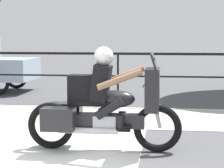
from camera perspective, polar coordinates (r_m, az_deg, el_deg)
The scene contains 5 objects.
ground_plane at distance 5.99m, azimuth -4.80°, elevation -10.29°, with size 120.00×120.00×0.00m, color #4C4C4F.
sidewalk_band at distance 9.25m, azimuth -0.39°, elevation -4.26°, with size 44.00×2.40×0.01m, color #B7B2A8.
crosswalk_band at distance 5.94m, azimuth -10.33°, elevation -10.49°, with size 2.76×6.00×0.01m, color silver.
fence_railing at distance 10.74m, azimuth 0.78°, elevation 2.66°, with size 36.00×0.05×1.29m.
motorcycle at distance 6.47m, azimuth -1.11°, elevation -2.71°, with size 2.32×0.76×1.55m.
Camera 1 is at (1.21, -5.61, 1.72)m, focal length 70.00 mm.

